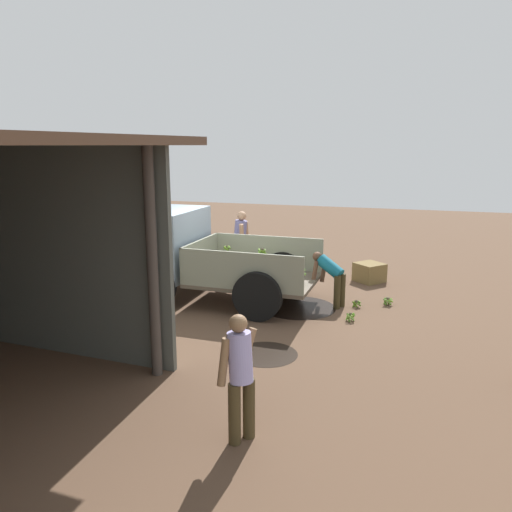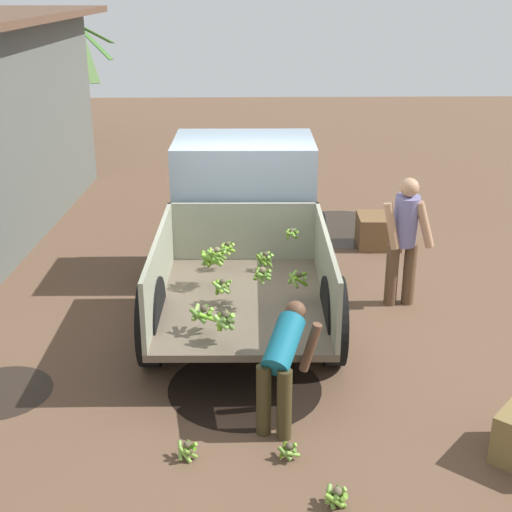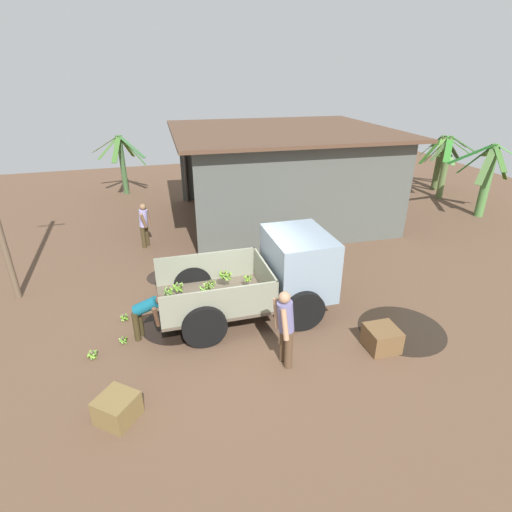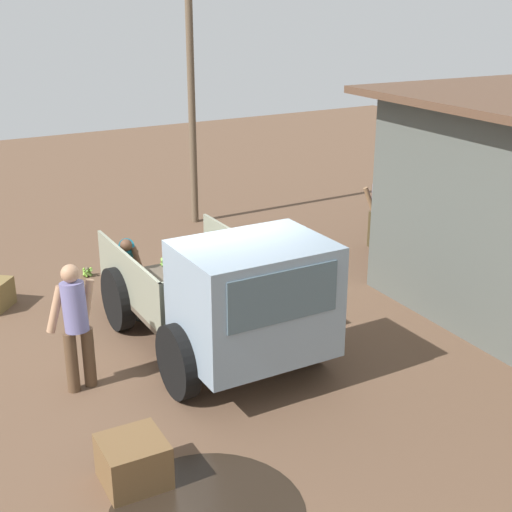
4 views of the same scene
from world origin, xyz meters
The scene contains 13 objects.
ground centered at (0.00, 0.00, 0.00)m, with size 36.00×36.00×0.00m, color brown.
mud_patch_0 centered at (-1.71, 2.60, 0.00)m, with size 1.06×1.06×0.01m, color black.
mud_patch_1 centered at (-1.68, 0.05, 0.00)m, with size 1.62×1.62×0.01m, color black.
mud_patch_2 centered at (3.40, -1.68, 0.00)m, with size 2.01×2.01×0.01m, color black.
cargo_truck centered at (0.96, 0.03, 1.06)m, with size 4.20×2.29×1.99m.
person_foreground_visitor centered at (0.33, -2.01, 0.96)m, with size 0.40×0.70×1.73m.
person_worker_loading centered at (-2.31, -0.30, 0.69)m, with size 0.77×0.67×1.13m.
person_bystander_near_shed centered at (-2.10, 5.03, 0.85)m, with size 0.45×0.59×1.54m.
banana_bunch_on_ground_0 centered at (-3.50, -0.68, 0.10)m, with size 0.22×0.22×0.19m.
banana_bunch_on_ground_1 centered at (-2.87, -0.33, 0.09)m, with size 0.20×0.21×0.16m.
banana_bunch_on_ground_2 centered at (-2.85, 0.58, 0.10)m, with size 0.20×0.19×0.18m.
wooden_crate_0 centered at (-2.95, -2.52, 0.24)m, with size 0.62×0.62×0.47m, color brown.
wooden_crate_1 centered at (2.55, -2.13, 0.25)m, with size 0.67×0.67×0.51m, color brown.
Camera 1 is at (-3.85, 10.02, 3.39)m, focal length 35.00 mm.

